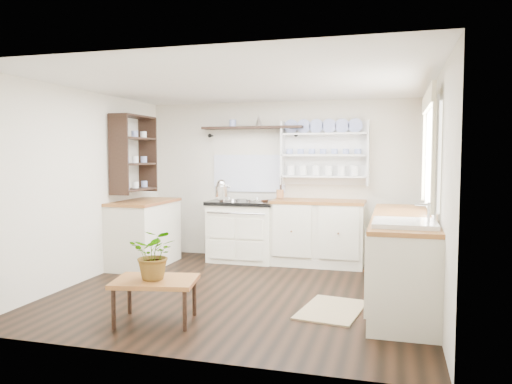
{
  "coord_description": "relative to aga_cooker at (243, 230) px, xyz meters",
  "views": [
    {
      "loc": [
        1.6,
        -5.24,
        1.53
      ],
      "look_at": [
        0.08,
        0.25,
        1.1
      ],
      "focal_mm": 35.0,
      "sensor_mm": 36.0,
      "label": 1
    }
  ],
  "objects": [
    {
      "name": "wall_back",
      "position": [
        0.48,
        0.33,
        0.71
      ],
      "size": [
        4.0,
        0.02,
        2.3
      ],
      "primitive_type": "cube",
      "color": "beige",
      "rests_on": "ground"
    },
    {
      "name": "ceiling",
      "position": [
        0.48,
        -1.57,
        1.86
      ],
      "size": [
        4.0,
        3.8,
        0.01
      ],
      "primitive_type": "cube",
      "color": "white",
      "rests_on": "wall_back"
    },
    {
      "name": "right_cabinets",
      "position": [
        2.18,
        -1.47,
        0.02
      ],
      "size": [
        0.62,
        2.43,
        0.9
      ],
      "color": "beige",
      "rests_on": "floor"
    },
    {
      "name": "aga_cooker",
      "position": [
        0.0,
        0.0,
        0.0
      ],
      "size": [
        0.97,
        0.68,
        0.9
      ],
      "color": "white",
      "rests_on": "floor"
    },
    {
      "name": "floor",
      "position": [
        0.48,
        -1.57,
        -0.44
      ],
      "size": [
        4.0,
        3.8,
        0.01
      ],
      "primitive_type": "cube",
      "color": "black",
      "rests_on": "ground"
    },
    {
      "name": "left_shelving",
      "position": [
        -1.36,
        -0.67,
        1.11
      ],
      "size": [
        0.28,
        0.8,
        1.05
      ],
      "primitive_type": "cube",
      "color": "black",
      "rests_on": "wall_left"
    },
    {
      "name": "wall_left",
      "position": [
        -1.52,
        -1.57,
        0.71
      ],
      "size": [
        0.02,
        3.8,
        2.3
      ],
      "primitive_type": "cube",
      "color": "beige",
      "rests_on": "ground"
    },
    {
      "name": "wall_right",
      "position": [
        2.48,
        -1.57,
        0.71
      ],
      "size": [
        0.02,
        3.8,
        2.3
      ],
      "primitive_type": "cube",
      "color": "beige",
      "rests_on": "ground"
    },
    {
      "name": "left_cabinets",
      "position": [
        -1.22,
        -0.67,
        0.02
      ],
      "size": [
        0.62,
        1.13,
        0.9
      ],
      "color": "beige",
      "rests_on": "floor"
    },
    {
      "name": "floor_rug",
      "position": [
        1.52,
        -1.99,
        -0.43
      ],
      "size": [
        0.67,
        0.92,
        0.02
      ],
      "primitive_type": "cube",
      "rotation": [
        0.0,
        0.0,
        -0.15
      ],
      "color": "brown",
      "rests_on": "floor"
    },
    {
      "name": "high_shelf",
      "position": [
        0.08,
        0.21,
        1.47
      ],
      "size": [
        1.5,
        0.29,
        0.16
      ],
      "color": "black",
      "rests_on": "wall_back"
    },
    {
      "name": "center_table",
      "position": [
        0.01,
        -2.76,
        -0.09
      ],
      "size": [
        0.82,
        0.66,
        0.4
      ],
      "rotation": [
        0.0,
        0.0,
        0.2
      ],
      "color": "brown",
      "rests_on": "floor"
    },
    {
      "name": "plate_rack",
      "position": [
        1.13,
        0.29,
        1.11
      ],
      "size": [
        1.2,
        0.22,
        0.9
      ],
      "color": "white",
      "rests_on": "wall_back"
    },
    {
      "name": "kettle",
      "position": [
        -0.28,
        -0.12,
        0.61
      ],
      "size": [
        0.19,
        0.19,
        0.24
      ],
      "primitive_type": null,
      "color": "silver",
      "rests_on": "aga_cooker"
    },
    {
      "name": "utensil_crock",
      "position": [
        0.52,
        0.11,
        0.53
      ],
      "size": [
        0.1,
        0.1,
        0.12
      ],
      "primitive_type": "cylinder",
      "color": "#AD6E3F",
      "rests_on": "back_cabinets"
    },
    {
      "name": "back_cabinets",
      "position": [
        1.08,
        0.03,
        0.02
      ],
      "size": [
        1.27,
        0.63,
        0.9
      ],
      "color": "beige",
      "rests_on": "floor"
    },
    {
      "name": "window",
      "position": [
        2.43,
        -1.42,
        1.12
      ],
      "size": [
        0.08,
        1.55,
        1.22
      ],
      "color": "white",
      "rests_on": "wall_right"
    },
    {
      "name": "potted_plant",
      "position": [
        0.01,
        -2.76,
        0.19
      ],
      "size": [
        0.47,
        0.42,
        0.46
      ],
      "primitive_type": "imported",
      "rotation": [
        0.0,
        0.0,
        0.16
      ],
      "color": "#3F7233",
      "rests_on": "center_table"
    },
    {
      "name": "belfast_sink",
      "position": [
        2.18,
        -2.22,
        0.36
      ],
      "size": [
        0.55,
        0.6,
        0.45
      ],
      "color": "white",
      "rests_on": "right_cabinets"
    }
  ]
}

